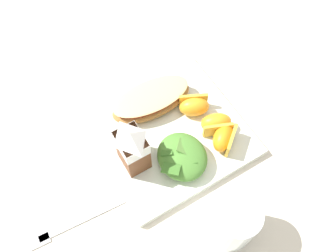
% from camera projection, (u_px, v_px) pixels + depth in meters
% --- Properties ---
extents(ground, '(3.00, 3.00, 0.00)m').
position_uv_depth(ground, '(168.00, 132.00, 0.73)').
color(ground, beige).
extents(white_plate, '(0.28, 0.28, 0.02)m').
position_uv_depth(white_plate, '(168.00, 130.00, 0.72)').
color(white_plate, white).
rests_on(white_plate, ground).
extents(cheesy_pizza_bread, '(0.09, 0.17, 0.04)m').
position_uv_depth(cheesy_pizza_bread, '(150.00, 100.00, 0.73)').
color(cheesy_pizza_bread, '#A87038').
rests_on(cheesy_pizza_bread, white_plate).
extents(green_salad_pile, '(0.10, 0.10, 0.05)m').
position_uv_depth(green_salad_pile, '(182.00, 156.00, 0.66)').
color(green_salad_pile, '#4C8433').
rests_on(green_salad_pile, white_plate).
extents(milk_carton, '(0.06, 0.05, 0.11)m').
position_uv_depth(milk_carton, '(132.00, 147.00, 0.63)').
color(milk_carton, brown).
rests_on(milk_carton, white_plate).
extents(orange_wedge_front, '(0.07, 0.07, 0.04)m').
position_uv_depth(orange_wedge_front, '(224.00, 138.00, 0.68)').
color(orange_wedge_front, orange).
rests_on(orange_wedge_front, white_plate).
extents(orange_wedge_middle, '(0.06, 0.07, 0.04)m').
position_uv_depth(orange_wedge_middle, '(216.00, 123.00, 0.70)').
color(orange_wedge_middle, orange).
rests_on(orange_wedge_middle, white_plate).
extents(orange_wedge_rear, '(0.06, 0.07, 0.04)m').
position_uv_depth(orange_wedge_rear, '(194.00, 106.00, 0.72)').
color(orange_wedge_rear, orange).
rests_on(orange_wedge_rear, white_plate).
extents(metal_fork, '(0.03, 0.19, 0.01)m').
position_uv_depth(metal_fork, '(72.00, 224.00, 0.64)').
color(metal_fork, silver).
rests_on(metal_fork, ground).
extents(drinking_clear_cup, '(0.08, 0.08, 0.10)m').
position_uv_depth(drinking_clear_cup, '(234.00, 221.00, 0.59)').
color(drinking_clear_cup, silver).
rests_on(drinking_clear_cup, ground).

